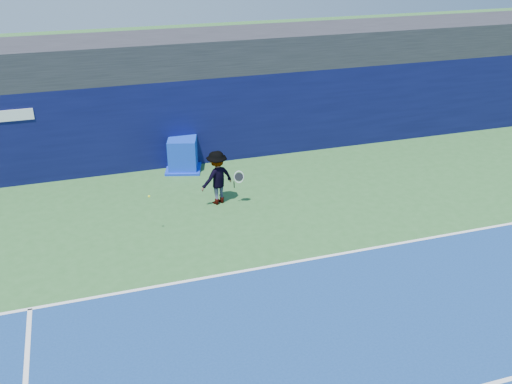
% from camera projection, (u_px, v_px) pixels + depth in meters
% --- Properties ---
extents(ground, '(80.00, 80.00, 0.00)m').
position_uv_depth(ground, '(291.00, 350.00, 11.34)').
color(ground, '#2E632C').
rests_on(ground, ground).
extents(baseline, '(24.00, 0.10, 0.01)m').
position_uv_depth(baseline, '(247.00, 270.00, 13.91)').
color(baseline, white).
rests_on(baseline, ground).
extents(stadium_band, '(36.00, 3.00, 1.20)m').
position_uv_depth(stadium_band, '(174.00, 53.00, 19.68)').
color(stadium_band, '#222227').
rests_on(stadium_band, back_wall_assembly).
extents(back_wall_assembly, '(36.00, 1.03, 3.00)m').
position_uv_depth(back_wall_assembly, '(183.00, 120.00, 19.72)').
color(back_wall_assembly, '#0A0C38').
rests_on(back_wall_assembly, ground).
extents(equipment_cart, '(1.45, 1.45, 1.12)m').
position_uv_depth(equipment_cart, '(183.00, 156.00, 19.40)').
color(equipment_cart, '#0D31C0').
rests_on(equipment_cart, ground).
extents(tennis_player, '(1.36, 0.97, 1.66)m').
position_uv_depth(tennis_player, '(217.00, 178.00, 16.94)').
color(tennis_player, white).
rests_on(tennis_player, ground).
extents(tennis_ball, '(0.06, 0.06, 0.06)m').
position_uv_depth(tennis_ball, '(149.00, 196.00, 15.12)').
color(tennis_ball, '#F2F81B').
rests_on(tennis_ball, ground).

